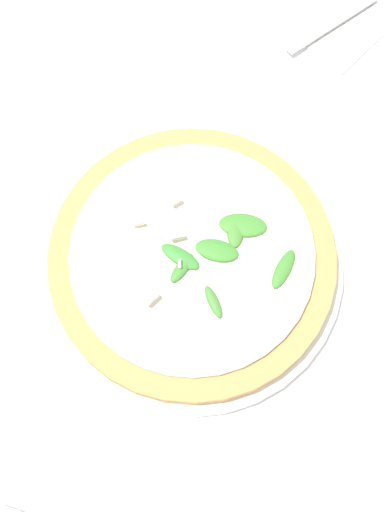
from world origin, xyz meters
TOP-DOWN VIEW (x-y plane):
  - ground_plane at (0.00, 0.00)m, footprint 6.00×6.00m
  - pizza_arugula_main at (-0.01, -0.04)m, footprint 0.31×0.31m
  - napkin at (0.32, 0.11)m, footprint 0.16×0.12m
  - fork at (0.33, 0.11)m, footprint 0.20×0.02m

SIDE VIEW (x-z plane):
  - ground_plane at x=0.00m, z-range 0.00..0.00m
  - napkin at x=0.32m, z-range 0.00..0.01m
  - fork at x=0.33m, z-range 0.01..0.01m
  - pizza_arugula_main at x=-0.01m, z-range -0.01..0.04m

